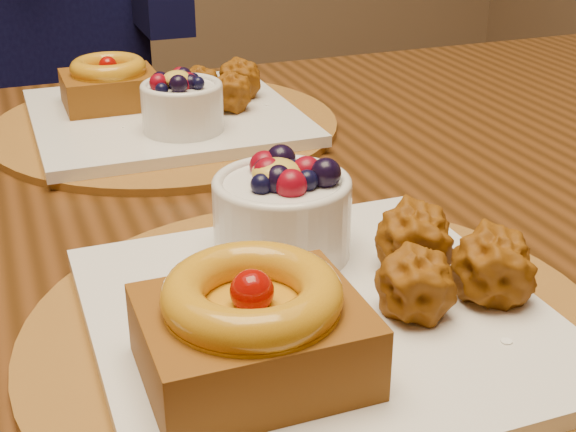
# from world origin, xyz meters

# --- Properties ---
(dining_table) EXTENTS (1.60, 0.90, 0.76)m
(dining_table) POSITION_xyz_m (0.11, -0.12, 0.68)
(dining_table) COLOR #351D09
(dining_table) RESTS_ON ground
(place_setting_near) EXTENTS (0.38, 0.38, 0.09)m
(place_setting_near) POSITION_xyz_m (0.11, -0.33, 0.78)
(place_setting_near) COLOR brown
(place_setting_near) RESTS_ON dining_table
(place_setting_far) EXTENTS (0.38, 0.38, 0.08)m
(place_setting_far) POSITION_xyz_m (0.11, 0.10, 0.78)
(place_setting_far) COLOR brown
(place_setting_far) RESTS_ON dining_table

